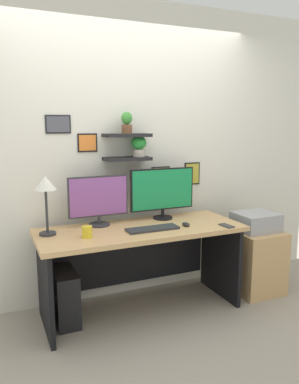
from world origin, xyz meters
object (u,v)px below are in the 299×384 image
printer (256,222)px  cell_phone (226,226)px  computer_mouse (186,224)px  monitor_left (98,199)px  coffee_mug (87,232)px  monitor_right (162,191)px  keyboard (153,229)px  computer_tower_left (65,296)px  desk (139,249)px  desk_lamp (46,189)px  drawer_cabinet (254,260)px

printer → cell_phone: bearing=-156.9°
computer_mouse → monitor_left: bearing=154.7°
coffee_mug → computer_mouse: bearing=-0.8°
monitor_right → printer: size_ratio=1.63×
keyboard → computer_mouse: (0.31, -0.00, 0.01)m
computer_tower_left → cell_phone: bearing=-13.8°
desk → computer_mouse: (0.37, -0.16, 0.22)m
computer_mouse → computer_tower_left: 1.17m
computer_mouse → cell_phone: bearing=-25.2°
computer_mouse → cell_phone: computer_mouse is taller
monitor_right → printer: 0.96m
desk_lamp → drawer_cabinet: bearing=-4.3°
desk_lamp → printer: desk_lamp is taller
desk → coffee_mug: 0.57m
desk → printer: 1.18m
monitor_right → drawer_cabinet: size_ratio=1.02×
monitor_right → printer: monitor_right is taller
monitor_left → computer_mouse: 0.78m
keyboard → cell_phone: 0.64m
desk_lamp → computer_tower_left: 0.91m
keyboard → printer: (1.11, 0.06, -0.07)m
coffee_mug → printer: 1.66m
desk → keyboard: keyboard is taller
monitor_right → cell_phone: 0.65m
coffee_mug → keyboard: bearing=-1.1°
cell_phone → drawer_cabinet: (0.48, 0.21, -0.45)m
computer_tower_left → monitor_right: bearing=8.4°
desk_lamp → computer_tower_left: desk_lamp is taller
computer_mouse → cell_phone: size_ratio=0.64×
cell_phone → coffee_mug: (-1.17, 0.16, 0.04)m
cell_phone → drawer_cabinet: 0.69m
monitor_left → monitor_right: 0.61m
printer → monitor_left: bearing=169.9°
monitor_left → computer_tower_left: bearing=-157.9°
keyboard → monitor_right: bearing=52.8°
computer_tower_left → monitor_left: bearing=22.1°
monitor_right → drawer_cabinet: monitor_right is taller
computer_tower_left → computer_mouse: bearing=-10.0°
desk → printer: printer is taller
computer_mouse → drawer_cabinet: bearing=4.2°
desk → drawer_cabinet: 1.20m
monitor_right → drawer_cabinet: bearing=-16.8°
monitor_left → drawer_cabinet: (1.47, -0.26, -0.68)m
desk → monitor_right: 0.57m
monitor_right → desk_lamp: bearing=-173.7°
monitor_left → desk_lamp: (-0.45, -0.12, 0.14)m
desk → desk_lamp: desk_lamp is taller
cell_phone → monitor_left: bearing=149.5°
monitor_left → keyboard: (0.36, -0.32, -0.22)m
monitor_right → computer_mouse: bearing=-77.5°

